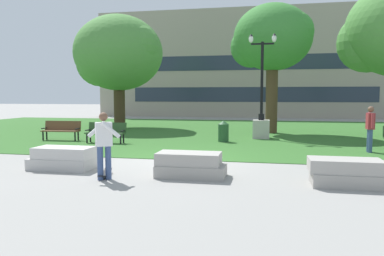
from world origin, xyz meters
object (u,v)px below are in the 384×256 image
concrete_block_center (63,158)px  skateboard (105,173)px  concrete_block_right (348,173)px  trash_bin (223,131)px  lamp_post_right (261,117)px  person_bystander_near_lawn (370,126)px  person_skateboarder (104,142)px  concrete_block_left (190,165)px  park_bench_near_right (62,129)px  park_bench_far_left (106,131)px

concrete_block_center → skateboard: bearing=-23.8°
concrete_block_right → trash_bin: trash_bin is taller
lamp_post_right → trash_bin: lamp_post_right is taller
concrete_block_center → person_bystander_near_lawn: size_ratio=1.05×
concrete_block_center → person_skateboarder: (1.76, -1.05, 0.66)m
skateboard → concrete_block_left: bearing=11.0°
concrete_block_center → park_bench_near_right: (-3.71, 6.23, 0.23)m
park_bench_near_right → trash_bin: size_ratio=1.90×
park_bench_near_right → trash_bin: 7.62m
person_skateboarder → park_bench_near_right: bearing=127.0°
concrete_block_left → person_skateboarder: bearing=-159.9°
concrete_block_center → park_bench_near_right: size_ratio=0.99×
park_bench_near_right → park_bench_far_left: same height
concrete_block_right → trash_bin: 8.59m
concrete_block_center → concrete_block_right: size_ratio=0.96×
lamp_post_right → person_bystander_near_lawn: lamp_post_right is taller
person_skateboarder → skateboard: person_skateboarder is taller
concrete_block_center → skateboard: 1.80m
park_bench_far_left → person_bystander_near_lawn: person_bystander_near_lawn is taller
concrete_block_left → trash_bin: bearing=89.8°
park_bench_far_left → lamp_post_right: (6.75, 3.15, 0.51)m
concrete_block_center → park_bench_near_right: park_bench_near_right is taller
skateboard → park_bench_near_right: park_bench_near_right is taller
lamp_post_right → trash_bin: (-1.66, -1.73, -0.55)m
lamp_post_right → concrete_block_left: bearing=-100.4°
lamp_post_right → skateboard: bearing=-112.1°
trash_bin → park_bench_far_left: bearing=-164.3°
concrete_block_left → concrete_block_right: bearing=-3.8°
concrete_block_center → person_bystander_near_lawn: bearing=27.9°
concrete_block_right → person_bystander_near_lawn: size_ratio=1.09×
skateboard → park_bench_near_right: 8.77m
concrete_block_center → concrete_block_left: bearing=-4.3°
concrete_block_center → concrete_block_left: same height
park_bench_near_right → person_bystander_near_lawn: bearing=-5.1°
person_skateboarder → park_bench_far_left: size_ratio=0.94×
skateboard → trash_bin: 8.17m
skateboard → lamp_post_right: (3.89, 9.58, 0.96)m
concrete_block_center → park_bench_near_right: 7.25m
person_skateboarder → lamp_post_right: size_ratio=0.34×
concrete_block_left → park_bench_near_right: size_ratio=0.99×
trash_bin → person_bystander_near_lawn: size_ratio=0.56×
concrete_block_left → trash_bin: size_ratio=1.87×
park_bench_far_left → person_bystander_near_lawn: (10.78, -0.66, 0.44)m
person_bystander_near_lawn → concrete_block_center: bearing=-152.1°
concrete_block_center → skateboard: concrete_block_center is taller
concrete_block_left → trash_bin: 7.43m
concrete_block_right → lamp_post_right: size_ratio=0.37×
concrete_block_center → trash_bin: trash_bin is taller
concrete_block_right → concrete_block_left: bearing=176.2°
concrete_block_right → skateboard: 6.06m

